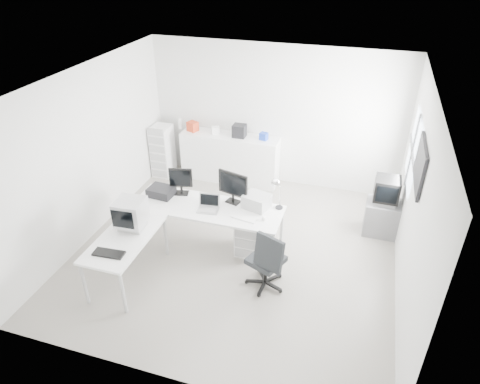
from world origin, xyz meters
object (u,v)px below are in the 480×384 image
(laser_printer, at_px, (257,201))
(sideboard, at_px, (230,158))
(lcd_monitor_large, at_px, (233,188))
(crt_tv, at_px, (387,191))
(laptop, at_px, (208,205))
(tv_cabinet, at_px, (381,218))
(inkjet_printer, at_px, (161,191))
(drawer_pedestal, at_px, (250,235))
(office_chair, at_px, (266,257))
(lcd_monitor_small, at_px, (181,181))
(main_desk, at_px, (208,226))
(crt_monitor, at_px, (131,214))
(side_desk, at_px, (128,257))
(filing_cabinet, at_px, (163,151))

(laser_printer, relative_size, sideboard, 0.19)
(lcd_monitor_large, bearing_deg, crt_tv, 36.82)
(laptop, xyz_separation_m, tv_cabinet, (2.66, 1.30, -0.55))
(crt_tv, bearing_deg, inkjet_printer, -162.88)
(lcd_monitor_large, distance_m, crt_tv, 2.55)
(drawer_pedestal, bearing_deg, office_chair, -58.29)
(lcd_monitor_small, distance_m, tv_cabinet, 3.46)
(main_desk, xyz_separation_m, laptop, (0.05, -0.10, 0.47))
(office_chair, bearing_deg, tv_cabinet, 71.97)
(laptop, height_order, tv_cabinet, laptop)
(drawer_pedestal, xyz_separation_m, crt_monitor, (-1.55, -0.90, 0.68))
(side_desk, height_order, laptop, laptop)
(inkjet_printer, bearing_deg, office_chair, -16.15)
(main_desk, distance_m, crt_tv, 2.99)
(lcd_monitor_large, distance_m, crt_monitor, 1.63)
(lcd_monitor_small, xyz_separation_m, tv_cabinet, (3.26, 0.95, -0.69))
(side_desk, distance_m, office_chair, 2.04)
(side_desk, bearing_deg, sideboard, 81.61)
(inkjet_printer, bearing_deg, lcd_monitor_large, 11.82)
(inkjet_printer, distance_m, crt_tv, 3.72)
(drawer_pedestal, xyz_separation_m, office_chair, (0.44, -0.71, 0.21))
(lcd_monitor_large, distance_m, filing_cabinet, 2.83)
(filing_cabinet, bearing_deg, crt_tv, -10.53)
(side_desk, height_order, sideboard, sideboard)
(office_chair, xyz_separation_m, tv_cabinet, (1.57, 1.85, -0.21))
(lcd_monitor_large, xyz_separation_m, crt_monitor, (-1.20, -1.10, -0.04))
(drawer_pedestal, relative_size, sideboard, 0.30)
(crt_tv, distance_m, filing_cabinet, 4.59)
(inkjet_printer, distance_m, filing_cabinet, 2.17)
(drawer_pedestal, distance_m, laser_printer, 0.59)
(laptop, bearing_deg, office_chair, -33.84)
(laser_printer, height_order, sideboard, sideboard)
(inkjet_printer, height_order, tv_cabinet, inkjet_printer)
(lcd_monitor_large, height_order, laptop, lcd_monitor_large)
(drawer_pedestal, bearing_deg, filing_cabinet, 141.53)
(filing_cabinet, bearing_deg, inkjet_printer, -63.96)
(laptop, bearing_deg, tv_cabinet, 19.29)
(side_desk, height_order, office_chair, office_chair)
(laser_printer, xyz_separation_m, tv_cabinet, (1.96, 0.98, -0.56))
(laptop, relative_size, crt_tv, 0.62)
(side_desk, xyz_separation_m, crt_monitor, (0.00, 0.25, 0.61))
(lcd_monitor_large, relative_size, crt_tv, 1.08)
(laptop, bearing_deg, lcd_monitor_large, 42.68)
(lcd_monitor_small, relative_size, sideboard, 0.24)
(side_desk, relative_size, lcd_monitor_large, 2.58)
(lcd_monitor_large, relative_size, crt_monitor, 1.16)
(drawer_pedestal, height_order, lcd_monitor_small, lcd_monitor_small)
(lcd_monitor_small, distance_m, office_chair, 1.97)
(tv_cabinet, bearing_deg, laser_printer, -153.49)
(inkjet_printer, distance_m, crt_monitor, 0.96)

